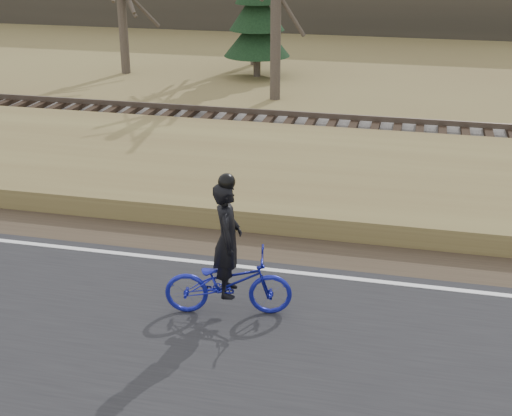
# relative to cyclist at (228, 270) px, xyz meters

# --- Properties ---
(ground) EXTENTS (120.00, 120.00, 0.00)m
(ground) POSITION_rel_cyclist_xyz_m (2.70, 1.37, -0.80)
(ground) COLOR olive
(ground) RESTS_ON ground
(road) EXTENTS (120.00, 6.00, 0.06)m
(road) POSITION_rel_cyclist_xyz_m (2.70, -1.13, -0.77)
(road) COLOR black
(road) RESTS_ON ground
(edge_line) EXTENTS (120.00, 0.12, 0.01)m
(edge_line) POSITION_rel_cyclist_xyz_m (2.70, 1.57, -0.73)
(edge_line) COLOR silver
(edge_line) RESTS_ON road
(shoulder) EXTENTS (120.00, 1.60, 0.04)m
(shoulder) POSITION_rel_cyclist_xyz_m (2.70, 2.57, -0.78)
(shoulder) COLOR #473A2B
(shoulder) RESTS_ON ground
(embankment) EXTENTS (120.00, 5.00, 0.44)m
(embankment) POSITION_rel_cyclist_xyz_m (2.70, 5.57, -0.58)
(embankment) COLOR olive
(embankment) RESTS_ON ground
(ballast) EXTENTS (120.00, 3.00, 0.45)m
(ballast) POSITION_rel_cyclist_xyz_m (2.70, 9.37, -0.57)
(ballast) COLOR slate
(ballast) RESTS_ON ground
(railroad) EXTENTS (120.00, 2.40, 0.29)m
(railroad) POSITION_rel_cyclist_xyz_m (2.70, 9.37, -0.27)
(railroad) COLOR black
(railroad) RESTS_ON ballast
(cyclist) EXTENTS (2.09, 1.08, 2.33)m
(cyclist) POSITION_rel_cyclist_xyz_m (0.00, 0.00, 0.00)
(cyclist) COLOR #141990
(cyclist) RESTS_ON road
(conifer) EXTENTS (2.60, 2.60, 5.40)m
(conifer) POSITION_rel_cyclist_xyz_m (-3.81, 18.02, 1.76)
(conifer) COLOR brown
(conifer) RESTS_ON ground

